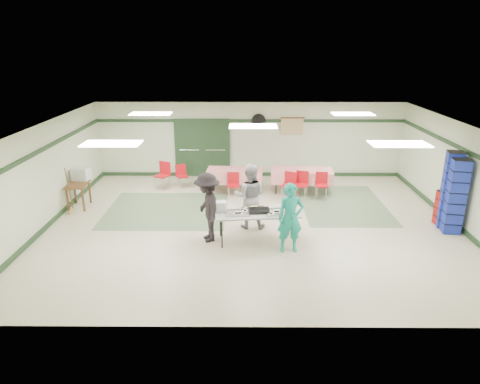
{
  "coord_description": "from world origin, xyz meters",
  "views": [
    {
      "loc": [
        -0.26,
        -10.74,
        4.66
      ],
      "look_at": [
        -0.33,
        -0.3,
        1.02
      ],
      "focal_mm": 32.0,
      "sensor_mm": 36.0,
      "label": 1
    }
  ],
  "objects_px": {
    "dining_table_b": "(235,175)",
    "chair_loose_a": "(182,174)",
    "volunteer_dark": "(207,207)",
    "broom": "(69,190)",
    "volunteer_grey": "(250,196)",
    "crate_stack_red": "(444,208)",
    "volunteer_teal": "(290,218)",
    "chair_a": "(302,182)",
    "dining_table_a": "(302,175)",
    "chair_c": "(322,182)",
    "crate_stack_blue_a": "(455,196)",
    "printer_table": "(78,187)",
    "chair_b": "(289,182)",
    "crate_stack_blue_b": "(450,190)",
    "chair_loose_b": "(163,172)",
    "office_printer": "(81,174)",
    "chair_d": "(233,182)",
    "serving_table": "(257,214)"
  },
  "relations": [
    {
      "from": "dining_table_b",
      "to": "chair_loose_a",
      "type": "relative_size",
      "value": 2.36
    },
    {
      "from": "volunteer_dark",
      "to": "broom",
      "type": "bearing_deg",
      "value": -130.34
    },
    {
      "from": "chair_loose_a",
      "to": "volunteer_grey",
      "type": "bearing_deg",
      "value": -80.34
    },
    {
      "from": "crate_stack_red",
      "to": "broom",
      "type": "bearing_deg",
      "value": 175.6
    },
    {
      "from": "volunteer_teal",
      "to": "crate_stack_red",
      "type": "height_order",
      "value": "volunteer_teal"
    },
    {
      "from": "chair_a",
      "to": "volunteer_dark",
      "type": "bearing_deg",
      "value": -111.84
    },
    {
      "from": "dining_table_a",
      "to": "chair_loose_a",
      "type": "relative_size",
      "value": 2.63
    },
    {
      "from": "dining_table_a",
      "to": "chair_loose_a",
      "type": "bearing_deg",
      "value": 178.0
    },
    {
      "from": "chair_loose_a",
      "to": "crate_stack_red",
      "type": "height_order",
      "value": "crate_stack_red"
    },
    {
      "from": "chair_c",
      "to": "crate_stack_blue_a",
      "type": "relative_size",
      "value": 0.42
    },
    {
      "from": "chair_a",
      "to": "chair_loose_a",
      "type": "xyz_separation_m",
      "value": [
        -3.94,
        1.04,
        -0.05
      ]
    },
    {
      "from": "volunteer_grey",
      "to": "chair_a",
      "type": "height_order",
      "value": "volunteer_grey"
    },
    {
      "from": "printer_table",
      "to": "broom",
      "type": "relative_size",
      "value": 0.66
    },
    {
      "from": "chair_b",
      "to": "chair_c",
      "type": "relative_size",
      "value": 1.01
    },
    {
      "from": "volunteer_teal",
      "to": "chair_c",
      "type": "bearing_deg",
      "value": 62.84
    },
    {
      "from": "crate_stack_blue_b",
      "to": "dining_table_a",
      "type": "bearing_deg",
      "value": 140.56
    },
    {
      "from": "chair_loose_b",
      "to": "crate_stack_blue_a",
      "type": "relative_size",
      "value": 0.47
    },
    {
      "from": "crate_stack_blue_b",
      "to": "office_printer",
      "type": "height_order",
      "value": "crate_stack_blue_b"
    },
    {
      "from": "chair_b",
      "to": "chair_loose_a",
      "type": "xyz_separation_m",
      "value": [
        -3.56,
        1.04,
        -0.04
      ]
    },
    {
      "from": "dining_table_b",
      "to": "printer_table",
      "type": "xyz_separation_m",
      "value": [
        -4.62,
        -1.47,
        0.07
      ]
    },
    {
      "from": "dining_table_a",
      "to": "chair_b",
      "type": "height_order",
      "value": "chair_b"
    },
    {
      "from": "volunteer_grey",
      "to": "chair_loose_a",
      "type": "height_order",
      "value": "volunteer_grey"
    },
    {
      "from": "chair_a",
      "to": "broom",
      "type": "distance_m",
      "value": 6.96
    },
    {
      "from": "crate_stack_red",
      "to": "volunteer_grey",
      "type": "bearing_deg",
      "value": -178.04
    },
    {
      "from": "dining_table_a",
      "to": "broom",
      "type": "xyz_separation_m",
      "value": [
        -6.9,
        -1.91,
        0.13
      ]
    },
    {
      "from": "volunteer_dark",
      "to": "broom",
      "type": "relative_size",
      "value": 1.29
    },
    {
      "from": "crate_stack_blue_a",
      "to": "volunteer_dark",
      "type": "bearing_deg",
      "value": -175.17
    },
    {
      "from": "chair_loose_b",
      "to": "crate_stack_blue_a",
      "type": "bearing_deg",
      "value": 3.56
    },
    {
      "from": "chair_c",
      "to": "crate_stack_blue_a",
      "type": "bearing_deg",
      "value": -37.5
    },
    {
      "from": "dining_table_b",
      "to": "printer_table",
      "type": "height_order",
      "value": "dining_table_b"
    },
    {
      "from": "chair_loose_b",
      "to": "volunteer_grey",
      "type": "bearing_deg",
      "value": -21.33
    },
    {
      "from": "dining_table_a",
      "to": "crate_stack_blue_b",
      "type": "xyz_separation_m",
      "value": [
        3.48,
        -2.86,
        0.47
      ]
    },
    {
      "from": "crate_stack_blue_b",
      "to": "chair_d",
      "type": "bearing_deg",
      "value": 158.16
    },
    {
      "from": "chair_a",
      "to": "serving_table",
      "type": "bearing_deg",
      "value": -96.41
    },
    {
      "from": "volunteer_grey",
      "to": "volunteer_dark",
      "type": "distance_m",
      "value": 1.33
    },
    {
      "from": "chair_c",
      "to": "serving_table",
      "type": "bearing_deg",
      "value": -119.71
    },
    {
      "from": "volunteer_dark",
      "to": "chair_loose_a",
      "type": "height_order",
      "value": "volunteer_dark"
    },
    {
      "from": "broom",
      "to": "crate_stack_blue_b",
      "type": "bearing_deg",
      "value": 1.64
    },
    {
      "from": "volunteer_grey",
      "to": "crate_stack_blue_a",
      "type": "xyz_separation_m",
      "value": [
        5.23,
        -0.29,
        0.12
      ]
    },
    {
      "from": "crate_stack_red",
      "to": "printer_table",
      "type": "distance_m",
      "value": 10.38
    },
    {
      "from": "volunteer_grey",
      "to": "chair_d",
      "type": "bearing_deg",
      "value": -73.09
    },
    {
      "from": "volunteer_dark",
      "to": "chair_c",
      "type": "xyz_separation_m",
      "value": [
        3.36,
        3.14,
        -0.37
      ]
    },
    {
      "from": "serving_table",
      "to": "chair_a",
      "type": "bearing_deg",
      "value": 58.57
    },
    {
      "from": "volunteer_dark",
      "to": "dining_table_b",
      "type": "height_order",
      "value": "volunteer_dark"
    },
    {
      "from": "chair_loose_b",
      "to": "crate_stack_blue_a",
      "type": "height_order",
      "value": "crate_stack_blue_a"
    },
    {
      "from": "volunteer_dark",
      "to": "chair_loose_b",
      "type": "distance_m",
      "value": 4.39
    },
    {
      "from": "office_printer",
      "to": "dining_table_b",
      "type": "bearing_deg",
      "value": 18.69
    },
    {
      "from": "dining_table_b",
      "to": "chair_loose_b",
      "type": "distance_m",
      "value": 2.41
    },
    {
      "from": "volunteer_dark",
      "to": "crate_stack_red",
      "type": "xyz_separation_m",
      "value": [
        6.27,
        1.0,
        -0.4
      ]
    },
    {
      "from": "volunteer_teal",
      "to": "broom",
      "type": "bearing_deg",
      "value": 152.07
    }
  ]
}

